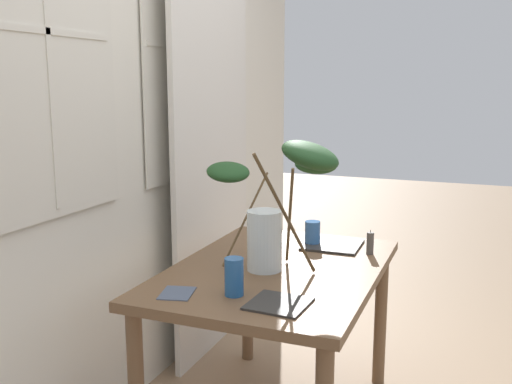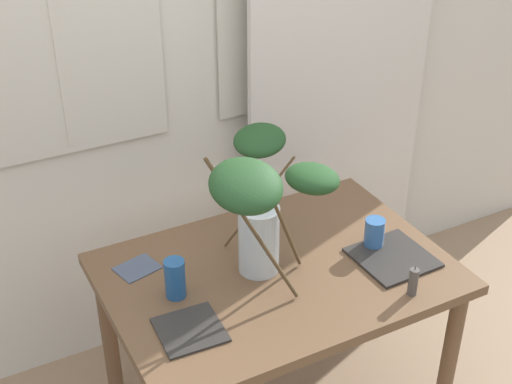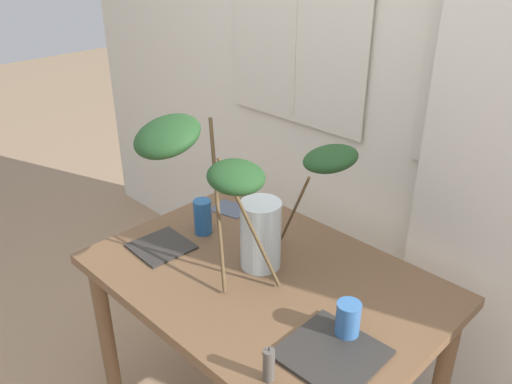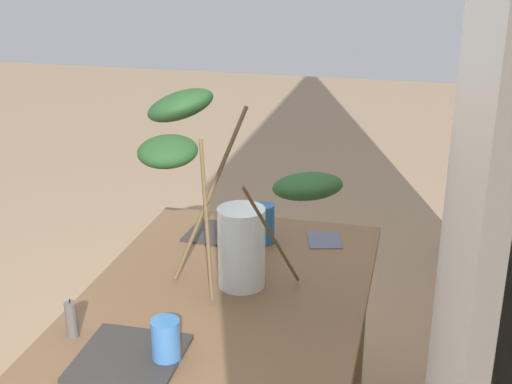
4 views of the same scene
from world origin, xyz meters
name	(u,v)px [view 2 (image 2 of 4)]	position (x,y,z in m)	size (l,w,h in m)	color
curtain_sheer_side	(342,62)	(0.65, 0.61, 1.19)	(0.89, 0.03, 2.38)	silver
dining_table	(277,290)	(0.00, 0.00, 0.64)	(1.20, 0.84, 0.73)	brown
vase_with_branches	(264,203)	(-0.07, -0.02, 1.04)	(0.57, 0.74, 0.60)	silver
drinking_glass_blue_left	(175,279)	(-0.37, 0.03, 0.80)	(0.07, 0.07, 0.14)	#235693
drinking_glass_blue_right	(374,234)	(0.38, -0.05, 0.79)	(0.07, 0.07, 0.12)	#386BAD
plate_square_left	(190,330)	(-0.40, -0.15, 0.74)	(0.20, 0.20, 0.01)	#2D2B28
plate_square_right	(393,257)	(0.40, -0.14, 0.74)	(0.26, 0.26, 0.01)	#2D2B28
napkin_folded	(137,268)	(-0.44, 0.24, 0.74)	(0.14, 0.12, 0.00)	#4C566B
pillar_candle	(413,282)	(0.33, -0.33, 0.78)	(0.03, 0.03, 0.11)	#514C47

